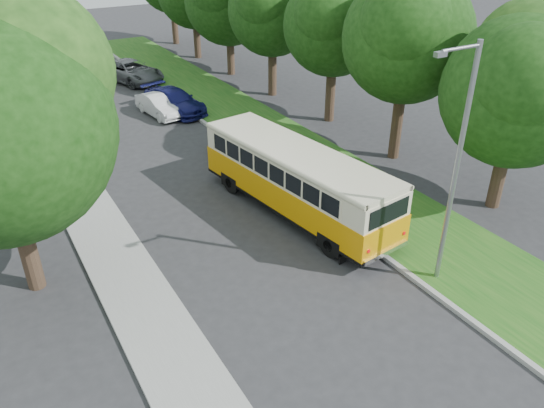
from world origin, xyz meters
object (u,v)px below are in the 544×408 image
vintage_bus (296,182)px  car_white (159,105)px  lamppost_far (37,70)px  car_silver (234,148)px  car_blue (175,101)px  lamppost_near (455,163)px  car_grey (131,71)px

vintage_bus → car_white: 14.19m
lamppost_far → car_silver: lamppost_far is taller
lamppost_far → vintage_bus: 14.53m
vintage_bus → car_blue: bearing=81.2°
lamppost_near → car_blue: bearing=93.6°
lamppost_far → car_white: (6.59, 1.88, -3.46)m
car_silver → car_white: (-0.84, 8.30, -0.08)m
lamppost_far → car_white: bearing=15.9°
lamppost_far → car_grey: (7.32, 9.82, -3.35)m
car_grey → lamppost_far: bearing=-145.9°
lamppost_near → lamppost_far: size_ratio=1.07×
vintage_bus → car_blue: 14.29m
lamppost_far → car_white: lamppost_far is taller
lamppost_near → lamppost_far: lamppost_near is taller
lamppost_far → car_blue: lamppost_far is taller
car_blue → lamppost_near: bearing=-100.4°
lamppost_near → car_white: bearing=96.5°
lamppost_far → car_blue: 8.57m
lamppost_far → car_silver: size_ratio=1.74×
car_grey → car_white: bearing=-114.5°
car_silver → lamppost_far: bearing=149.8°
car_white → lamppost_near: bearing=-91.2°
car_grey → car_silver: bearing=-108.9°
car_white → vintage_bus: bearing=-94.8°
lamppost_far → car_grey: 12.70m
car_blue → lamppost_far: bearing=-179.3°
car_white → car_grey: 7.98m
car_blue → car_grey: size_ratio=0.89×
lamppost_near → car_silver: size_ratio=1.85×
vintage_bus → car_white: size_ratio=2.45×
car_silver → car_blue: (0.19, 8.42, -0.03)m
lamppost_far → car_silver: 10.38m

